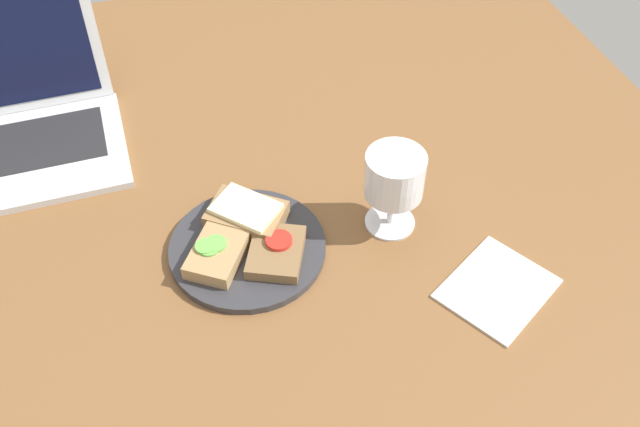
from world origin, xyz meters
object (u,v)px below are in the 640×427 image
object	(u,v)px
plate	(248,248)
sandwich_with_cucumber	(217,254)
sandwich_with_tomato	(276,251)
napkin	(497,288)
sandwich_with_cheese	(246,214)
wine_glass	(394,179)
laptop	(8,117)

from	to	relation	value
plate	sandwich_with_cucumber	bearing A→B (deg)	-164.20
sandwich_with_cucumber	sandwich_with_tomato	bearing A→B (deg)	-13.24
sandwich_with_tomato	napkin	size ratio (longest dim) A/B	0.80
sandwich_with_cheese	wine_glass	xyz separation A→B (cm)	(20.46, -5.77, 6.43)
plate	sandwich_with_tomato	bearing A→B (deg)	-42.57
sandwich_with_cucumber	laptop	world-z (taller)	laptop
sandwich_with_cucumber	laptop	size ratio (longest dim) A/B	0.33
sandwich_with_tomato	sandwich_with_cheese	xyz separation A→B (cm)	(-2.38, 7.82, 0.51)
plate	sandwich_with_cheese	world-z (taller)	sandwich_with_cheese
laptop	napkin	bearing A→B (deg)	-40.19
plate	napkin	bearing A→B (deg)	-28.93
sandwich_with_cheese	sandwich_with_cucumber	size ratio (longest dim) A/B	1.14
sandwich_with_tomato	sandwich_with_cucumber	distance (cm)	8.31
plate	napkin	distance (cm)	35.61
sandwich_with_tomato	laptop	bearing A→B (deg)	131.88
sandwich_with_cucumber	wine_glass	size ratio (longest dim) A/B	0.86
sandwich_with_cucumber	laptop	bearing A→B (deg)	125.85
sandwich_with_tomato	sandwich_with_cucumber	size ratio (longest dim) A/B	1.01
plate	sandwich_with_cheese	size ratio (longest dim) A/B	1.72
plate	sandwich_with_cucumber	world-z (taller)	sandwich_with_cucumber
plate	sandwich_with_cheese	xyz separation A→B (cm)	(1.11, 4.61, 2.12)
plate	wine_glass	xyz separation A→B (cm)	(21.56, -1.16, 8.55)
sandwich_with_tomato	napkin	distance (cm)	31.10
plate	wine_glass	distance (cm)	23.22
sandwich_with_cheese	laptop	world-z (taller)	laptop
sandwich_with_tomato	sandwich_with_cheese	bearing A→B (deg)	106.93
sandwich_with_cheese	wine_glass	distance (cm)	22.21
sandwich_with_cucumber	wine_glass	distance (cm)	27.00
sandwich_with_cheese	laptop	size ratio (longest dim) A/B	0.38
napkin	sandwich_with_tomato	bearing A→B (deg)	153.13
sandwich_with_cheese	napkin	distance (cm)	37.24
sandwich_with_tomato	sandwich_with_cheese	world-z (taller)	sandwich_with_cheese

